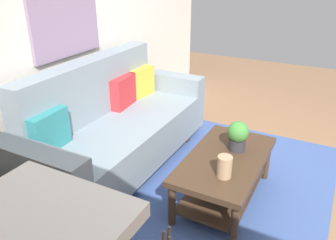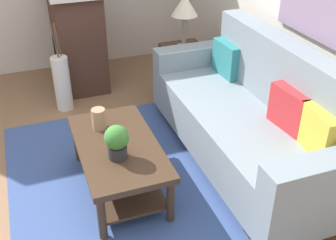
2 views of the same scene
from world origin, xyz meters
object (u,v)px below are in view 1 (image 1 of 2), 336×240
Objects in this scene: throw_pillow_teal at (49,131)px; framed_painting at (65,10)px; throw_pillow_crimson at (123,92)px; couch at (115,129)px; throw_pillow_mustard at (140,82)px; coffee_table at (225,169)px; tabletop_vase at (224,167)px; potted_plant_tabletop at (238,135)px.

throw_pillow_teal is 0.43× the size of framed_painting.
framed_painting is at bearing 26.40° from throw_pillow_teal.
couch is at bearing -159.88° from throw_pillow_crimson.
couch is 1.18m from framed_painting.
throw_pillow_mustard is 1.13m from framed_painting.
coffee_table is 2.00m from framed_painting.
throw_pillow_crimson is at bearing -44.79° from framed_painting.
throw_pillow_mustard is at bearing 53.90° from tabletop_vase.
throw_pillow_mustard is (0.69, 0.13, 0.25)m from couch.
couch reaches higher than throw_pillow_mustard.
throw_pillow_crimson is (1.03, 0.00, 0.00)m from throw_pillow_teal.
throw_pillow_teal is at bearing 169.62° from couch.
tabletop_vase is at bearing -103.37° from couch.
throw_pillow_teal is 1.37× the size of potted_plant_tabletop.
potted_plant_tabletop is at bearing 5.19° from tabletop_vase.
throw_pillow_crimson is 0.96m from framed_painting.
potted_plant_tabletop is at bearing -12.96° from coffee_table.
potted_plant_tabletop is 0.31× the size of framed_painting.
tabletop_vase reaches higher than coffee_table.
couch is 1.19m from potted_plant_tabletop.
potted_plant_tabletop is (-0.53, -1.30, -0.11)m from throw_pillow_mustard.
couch is at bearing -10.38° from throw_pillow_teal.
potted_plant_tabletop is (0.15, -1.17, 0.14)m from couch.
throw_pillow_mustard is (0.34, 0.00, 0.00)m from throw_pillow_crimson.
framed_painting reaches higher than couch.
throw_pillow_mustard reaches higher than tabletop_vase.
throw_pillow_crimson is at bearing 81.65° from potted_plant_tabletop.
potted_plant_tabletop is (-0.19, -1.30, -0.11)m from throw_pillow_crimson.
couch is 0.74m from throw_pillow_teal.
throw_pillow_mustard is at bearing 10.38° from couch.
throw_pillow_crimson reaches higher than coffee_table.
potted_plant_tabletop reaches higher than coffee_table.
framed_painting is (0.01, 1.60, 1.20)m from coffee_table.
couch is 2.01× the size of coffee_table.
throw_pillow_teal is 1.37m from throw_pillow_mustard.
throw_pillow_teal is at bearing 122.94° from potted_plant_tabletop.
potted_plant_tabletop is (0.84, -1.30, -0.11)m from throw_pillow_teal.
coffee_table is at bearing -119.11° from throw_pillow_mustard.
potted_plant_tabletop reaches higher than tabletop_vase.
couch is 2.61× the size of framed_painting.
throw_pillow_teal reaches higher than potted_plant_tabletop.
throw_pillow_crimson is 0.34m from throw_pillow_mustard.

